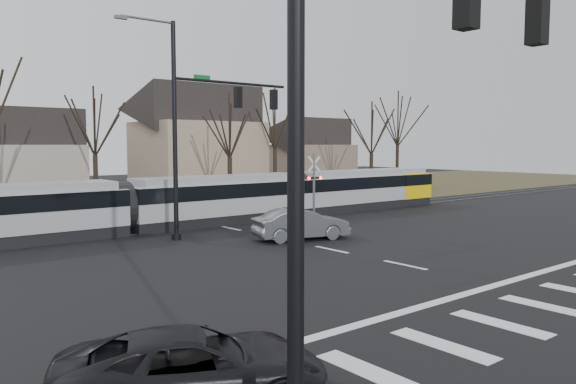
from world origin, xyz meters
TOP-DOWN VIEW (x-y plane):
  - ground at (0.00, 0.00)m, footprint 140.00×140.00m
  - grass_verge at (0.00, 32.00)m, footprint 140.00×28.00m
  - crosswalk at (0.00, -4.00)m, footprint 27.00×2.60m
  - stop_line at (0.00, -1.80)m, footprint 28.00×0.35m
  - lane_dashes at (0.00, 16.00)m, footprint 0.18×30.00m
  - rail_pair at (0.00, 15.80)m, footprint 90.00×1.52m
  - tram at (0.57, 16.00)m, footprint 36.06×2.68m
  - sedan at (0.63, 8.78)m, footprint 3.98×5.40m
  - suv at (-11.82, -2.99)m, footprint 5.59×6.29m
  - signal_pole_near_left at (-10.41, -6.00)m, footprint 9.28×0.44m
  - signal_pole_far at (-2.41, 12.50)m, footprint 9.28×0.44m
  - rail_crossing_signal at (5.00, 12.79)m, footprint 1.08×0.36m
  - tree_row at (2.00, 26.00)m, footprint 59.20×7.20m
  - house_b at (-5.00, 36.00)m, footprint 8.64×7.56m
  - house_c at (9.00, 33.00)m, footprint 10.80×8.64m
  - house_d at (24.00, 35.00)m, footprint 8.64×7.56m

SIDE VIEW (x-z plane):
  - ground at x=0.00m, z-range 0.00..0.00m
  - grass_verge at x=0.00m, z-range 0.00..0.01m
  - crosswalk at x=0.00m, z-range 0.00..0.01m
  - stop_line at x=0.00m, z-range 0.00..0.01m
  - lane_dashes at x=0.00m, z-range 0.00..0.01m
  - rail_pair at x=0.00m, z-range 0.00..0.06m
  - suv at x=-11.82m, z-range 0.00..1.31m
  - sedan at x=0.63m, z-range 0.00..1.50m
  - tram at x=0.57m, z-range 0.12..2.86m
  - rail_crossing_signal at x=5.00m, z-range -0.11..3.89m
  - house_b at x=-5.00m, z-range 0.14..7.79m
  - house_d at x=24.00m, z-range 0.14..7.79m
  - tree_row at x=2.00m, z-range 0.00..10.00m
  - house_c at x=9.00m, z-range 0.18..10.28m
  - signal_pole_near_left at x=-10.41m, z-range 0.60..10.80m
  - signal_pole_far at x=-2.41m, z-range 0.60..10.80m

